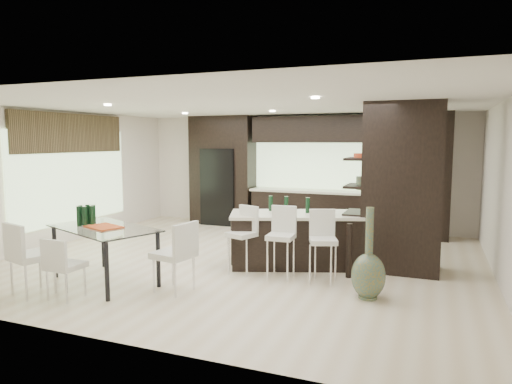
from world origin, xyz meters
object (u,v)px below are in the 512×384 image
at_px(bench, 322,253).
at_px(chair_end, 174,259).
at_px(floor_vase, 369,253).
at_px(stool_right, 323,254).
at_px(stool_left, 242,247).
at_px(dining_table, 105,255).
at_px(chair_far, 33,261).
at_px(chair_near, 66,270).
at_px(kitchen_island, 295,239).
at_px(stool_mid, 281,249).

relative_size(bench, chair_end, 1.28).
bearing_deg(floor_vase, stool_right, 147.67).
bearing_deg(stool_left, floor_vase, 7.17).
xyz_separation_m(dining_table, chair_far, (-0.54, -0.81, 0.05)).
bearing_deg(chair_end, chair_near, 133.06).
relative_size(dining_table, chair_near, 2.22).
xyz_separation_m(kitchen_island, chair_far, (-2.91, -2.71, 0.02)).
height_order(chair_far, chair_end, chair_far).
bearing_deg(bench, chair_end, -145.13).
distance_m(kitchen_island, stool_left, 1.00).
relative_size(stool_left, bench, 0.74).
height_order(stool_right, chair_end, chair_end).
xyz_separation_m(dining_table, chair_near, (0.00, -0.77, -0.03)).
distance_m(floor_vase, chair_end, 2.66).
relative_size(bench, chair_far, 1.25).
bearing_deg(chair_end, stool_mid, -36.05).
bearing_deg(stool_left, stool_mid, 19.42).
xyz_separation_m(bench, chair_end, (-1.63, -1.99, 0.23)).
height_order(stool_mid, chair_near, stool_mid).
bearing_deg(bench, chair_far, -155.88).
relative_size(bench, floor_vase, 0.95).
bearing_deg(dining_table, stool_right, 42.06).
distance_m(stool_left, chair_far, 2.99).
distance_m(bench, chair_end, 2.58).
bearing_deg(kitchen_island, stool_mid, -110.03).
distance_m(stool_left, chair_near, 2.58).
xyz_separation_m(bench, floor_vase, (0.93, -1.30, 0.39)).
height_order(stool_left, chair_near, stool_left).
distance_m(chair_far, chair_end, 1.90).
bearing_deg(kitchen_island, chair_far, -157.00).
height_order(kitchen_island, floor_vase, floor_vase).
bearing_deg(chair_end, stool_right, -48.07).
height_order(dining_table, chair_end, chair_end).
height_order(stool_right, bench, stool_right).
distance_m(stool_left, bench, 1.40).
distance_m(stool_right, chair_end, 2.17).
bearing_deg(stool_mid, stool_left, 176.76).
bearing_deg(bench, floor_vase, -70.00).
relative_size(kitchen_island, stool_right, 2.45).
relative_size(floor_vase, chair_near, 1.60).
bearing_deg(stool_right, stool_mid, 160.60).
distance_m(stool_right, bench, 0.89).
height_order(stool_left, stool_mid, stool_mid).
height_order(chair_near, chair_end, chair_end).
height_order(stool_mid, floor_vase, floor_vase).
xyz_separation_m(kitchen_island, bench, (0.44, 0.09, -0.22)).
xyz_separation_m(dining_table, chair_end, (1.18, 0.00, 0.04)).
distance_m(stool_left, dining_table, 2.07).
xyz_separation_m(stool_right, dining_table, (-3.03, -1.15, -0.02)).
relative_size(chair_near, chair_far, 0.83).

